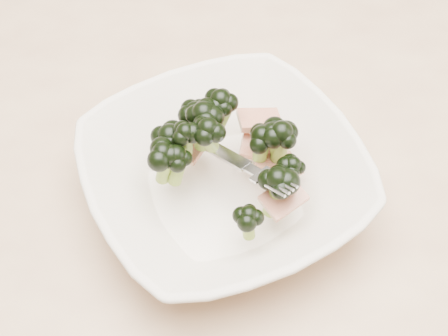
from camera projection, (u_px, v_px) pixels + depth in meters
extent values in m
cube|color=tan|center=(235.00, 159.00, 0.71)|extent=(1.20, 0.80, 0.04)
imported|color=beige|center=(224.00, 178.00, 0.63)|extent=(0.36, 0.36, 0.07)
cylinder|color=olive|center=(204.00, 131.00, 0.63)|extent=(0.02, 0.02, 0.05)
ellipsoid|color=black|center=(203.00, 113.00, 0.61)|extent=(0.04, 0.04, 0.03)
cylinder|color=olive|center=(248.00, 226.00, 0.59)|extent=(0.01, 0.02, 0.03)
ellipsoid|color=black|center=(249.00, 215.00, 0.57)|extent=(0.03, 0.03, 0.02)
cylinder|color=olive|center=(177.00, 169.00, 0.61)|extent=(0.02, 0.02, 0.04)
ellipsoid|color=black|center=(176.00, 155.00, 0.59)|extent=(0.04, 0.04, 0.03)
cylinder|color=olive|center=(171.00, 152.00, 0.63)|extent=(0.02, 0.02, 0.04)
ellipsoid|color=black|center=(170.00, 136.00, 0.61)|extent=(0.04, 0.04, 0.03)
cylinder|color=olive|center=(187.00, 147.00, 0.61)|extent=(0.02, 0.01, 0.04)
ellipsoid|color=black|center=(185.00, 132.00, 0.59)|extent=(0.03, 0.03, 0.02)
cylinder|color=olive|center=(261.00, 149.00, 0.63)|extent=(0.02, 0.02, 0.03)
ellipsoid|color=black|center=(262.00, 136.00, 0.61)|extent=(0.04, 0.04, 0.03)
cylinder|color=olive|center=(221.00, 119.00, 0.65)|extent=(0.03, 0.01, 0.05)
ellipsoid|color=black|center=(221.00, 100.00, 0.62)|extent=(0.04, 0.04, 0.03)
cylinder|color=olive|center=(277.00, 149.00, 0.63)|extent=(0.02, 0.02, 0.05)
ellipsoid|color=black|center=(279.00, 132.00, 0.61)|extent=(0.04, 0.04, 0.03)
cylinder|color=olive|center=(275.00, 196.00, 0.60)|extent=(0.02, 0.02, 0.05)
ellipsoid|color=black|center=(277.00, 179.00, 0.58)|extent=(0.04, 0.04, 0.03)
cylinder|color=olive|center=(196.00, 127.00, 0.65)|extent=(0.02, 0.02, 0.04)
ellipsoid|color=black|center=(195.00, 111.00, 0.63)|extent=(0.03, 0.03, 0.03)
cylinder|color=olive|center=(279.00, 151.00, 0.63)|extent=(0.02, 0.02, 0.05)
ellipsoid|color=black|center=(282.00, 132.00, 0.60)|extent=(0.04, 0.04, 0.03)
cylinder|color=olive|center=(168.00, 156.00, 0.63)|extent=(0.01, 0.02, 0.03)
ellipsoid|color=black|center=(166.00, 143.00, 0.62)|extent=(0.03, 0.03, 0.02)
cylinder|color=olive|center=(291.00, 179.00, 0.61)|extent=(0.01, 0.02, 0.04)
ellipsoid|color=black|center=(293.00, 165.00, 0.59)|extent=(0.03, 0.03, 0.02)
cylinder|color=olive|center=(165.00, 168.00, 0.61)|extent=(0.02, 0.02, 0.04)
ellipsoid|color=black|center=(163.00, 152.00, 0.59)|extent=(0.03, 0.03, 0.03)
cylinder|color=olive|center=(209.00, 141.00, 0.61)|extent=(0.02, 0.02, 0.03)
ellipsoid|color=black|center=(208.00, 128.00, 0.59)|extent=(0.04, 0.04, 0.03)
cube|color=maroon|center=(193.00, 147.00, 0.65)|extent=(0.04, 0.05, 0.01)
cube|color=maroon|center=(257.00, 148.00, 0.64)|extent=(0.04, 0.03, 0.02)
cube|color=maroon|center=(281.00, 160.00, 0.65)|extent=(0.04, 0.06, 0.02)
cube|color=maroon|center=(260.00, 120.00, 0.65)|extent=(0.05, 0.04, 0.02)
cube|color=maroon|center=(283.00, 198.00, 0.59)|extent=(0.05, 0.05, 0.02)
cube|color=maroon|center=(275.00, 174.00, 0.63)|extent=(0.04, 0.04, 0.02)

